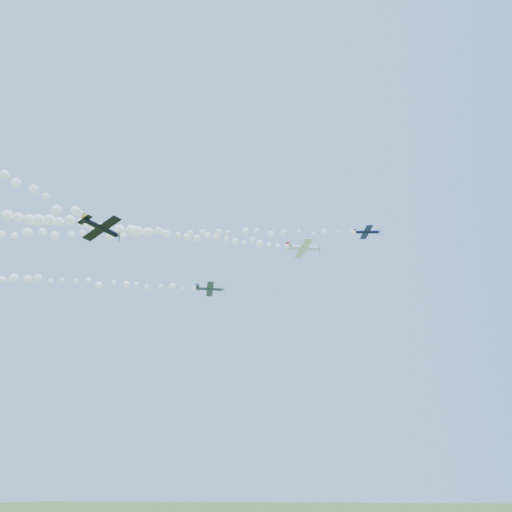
% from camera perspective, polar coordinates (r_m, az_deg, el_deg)
% --- Properties ---
extents(plane_white, '(7.61, 8.07, 2.09)m').
position_cam_1_polar(plane_white, '(92.51, 6.32, 1.09)').
color(plane_white, white).
extents(smoke_trail_white, '(63.23, 30.72, 3.23)m').
position_cam_1_polar(smoke_trail_white, '(88.65, -17.03, 3.51)').
color(smoke_trail_white, white).
extents(plane_navy, '(6.08, 6.44, 1.84)m').
position_cam_1_polar(plane_navy, '(88.75, 14.47, 3.13)').
color(plane_navy, '#0C1237').
extents(smoke_trail_navy, '(81.66, 18.60, 2.45)m').
position_cam_1_polar(smoke_trail_navy, '(88.67, -13.95, 2.94)').
color(smoke_trail_navy, white).
extents(plane_grey, '(6.46, 6.84, 1.90)m').
position_cam_1_polar(plane_grey, '(93.15, -6.18, -4.36)').
color(plane_grey, '#353A4D').
extents(smoke_trail_grey, '(73.90, 28.51, 3.00)m').
position_cam_1_polar(smoke_trail_grey, '(100.92, -30.26, -2.64)').
color(smoke_trail_grey, white).
extents(plane_black, '(6.78, 6.47, 1.82)m').
position_cam_1_polar(plane_black, '(64.37, -19.92, 3.54)').
color(plane_black, black).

